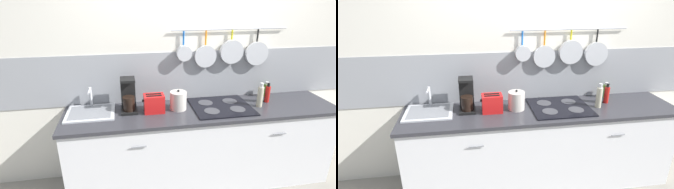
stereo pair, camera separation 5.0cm
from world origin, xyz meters
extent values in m
plane|color=gray|center=(0.00, 0.00, 0.00)|extent=(12.00, 12.00, 0.00)
cube|color=silver|center=(0.00, 0.35, 1.30)|extent=(7.20, 0.06, 2.60)
cube|color=gray|center=(0.00, 0.34, 1.15)|extent=(7.20, 0.07, 0.54)
cylinder|color=#B7BABF|center=(0.34, 0.29, 1.64)|extent=(1.26, 0.02, 0.02)
cylinder|color=#1959B2|center=(-0.16, 0.29, 1.56)|extent=(0.02, 0.02, 0.14)
cylinder|color=#B7BABF|center=(-0.16, 0.26, 1.41)|extent=(0.16, 0.07, 0.16)
cylinder|color=orange|center=(0.08, 0.29, 1.56)|extent=(0.02, 0.02, 0.15)
cylinder|color=#B7BABF|center=(0.08, 0.27, 1.37)|extent=(0.23, 0.04, 0.23)
cylinder|color=gold|center=(0.36, 0.29, 1.59)|extent=(0.02, 0.02, 0.10)
cylinder|color=#B7BABF|center=(0.36, 0.27, 1.41)|extent=(0.25, 0.05, 0.25)
cylinder|color=black|center=(0.65, 0.29, 1.57)|extent=(0.02, 0.02, 0.13)
cylinder|color=#B7BABF|center=(0.65, 0.27, 1.38)|extent=(0.25, 0.04, 0.25)
cube|color=silver|center=(0.00, 0.00, 0.42)|extent=(2.78, 0.57, 0.85)
cylinder|color=slate|center=(-0.69, -0.30, 0.70)|extent=(0.14, 0.01, 0.01)
cylinder|color=slate|center=(0.69, -0.30, 0.70)|extent=(0.14, 0.01, 0.01)
cube|color=#2D2D33|center=(0.00, 0.00, 0.87)|extent=(2.82, 0.61, 0.03)
cube|color=#B7BABF|center=(-1.14, 0.09, 0.89)|extent=(0.47, 0.39, 0.01)
cube|color=slate|center=(-1.14, 0.09, 0.90)|extent=(0.40, 0.31, 0.00)
cylinder|color=#B7BABF|center=(-1.14, 0.24, 1.00)|extent=(0.03, 0.03, 0.22)
cylinder|color=#B7BABF|center=(-1.14, 0.16, 1.10)|extent=(0.02, 0.16, 0.02)
cube|color=black|center=(-0.76, 0.08, 0.90)|extent=(0.16, 0.21, 0.02)
cube|color=black|center=(-0.76, 0.15, 1.05)|extent=(0.14, 0.07, 0.34)
cylinder|color=black|center=(-0.76, 0.06, 0.98)|extent=(0.12, 0.12, 0.14)
cube|color=black|center=(-0.76, 0.10, 1.21)|extent=(0.14, 0.16, 0.02)
cube|color=red|center=(-0.51, 0.03, 0.97)|extent=(0.20, 0.14, 0.18)
cube|color=black|center=(-0.51, 0.00, 1.07)|extent=(0.15, 0.03, 0.00)
cube|color=black|center=(-0.51, 0.05, 1.07)|extent=(0.15, 0.03, 0.00)
cube|color=black|center=(-0.62, 0.03, 1.01)|extent=(0.02, 0.02, 0.02)
cylinder|color=beige|center=(-0.26, 0.05, 0.98)|extent=(0.17, 0.17, 0.19)
sphere|color=black|center=(-0.26, 0.05, 1.08)|extent=(0.02, 0.02, 0.02)
cube|color=black|center=(0.19, 0.02, 0.89)|extent=(0.61, 0.53, 0.01)
cylinder|color=#38383D|center=(0.06, -0.08, 0.90)|extent=(0.15, 0.15, 0.00)
cylinder|color=#38383D|center=(0.33, -0.08, 0.90)|extent=(0.15, 0.15, 0.00)
cylinder|color=#38383D|center=(0.06, 0.13, 0.90)|extent=(0.15, 0.15, 0.00)
cylinder|color=#38383D|center=(0.33, 0.13, 0.90)|extent=(0.15, 0.15, 0.00)
cylinder|color=#BFB799|center=(0.59, -0.03, 0.99)|extent=(0.06, 0.06, 0.21)
cylinder|color=beige|center=(0.59, -0.03, 1.12)|extent=(0.03, 0.03, 0.05)
cylinder|color=navy|center=(0.66, 0.09, 0.95)|extent=(0.06, 0.06, 0.14)
cylinder|color=#B28C19|center=(0.66, 0.09, 1.04)|extent=(0.03, 0.03, 0.03)
cylinder|color=red|center=(0.73, 0.07, 0.97)|extent=(0.05, 0.05, 0.18)
cylinder|color=black|center=(0.73, 0.07, 1.08)|extent=(0.03, 0.03, 0.04)
cylinder|color=#4C721E|center=(0.80, 0.22, 0.96)|extent=(0.07, 0.07, 0.14)
cylinder|color=beige|center=(0.80, 0.22, 1.04)|extent=(0.04, 0.04, 0.03)
camera|label=1|loc=(-0.78, -2.35, 2.01)|focal=28.00mm
camera|label=2|loc=(-0.73, -2.35, 2.01)|focal=28.00mm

